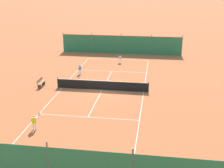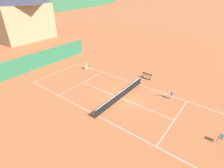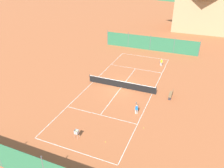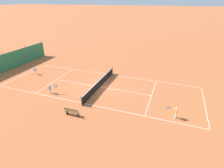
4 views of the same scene
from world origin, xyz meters
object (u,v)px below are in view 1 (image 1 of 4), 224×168
player_far_service (34,121)px  tennis_ball_near_corner (73,69)px  player_near_service (80,69)px  tennis_ball_service_box (127,95)px  tennis_net (102,85)px  tennis_ball_by_net_left (100,63)px  tennis_ball_by_net_right (87,96)px  ball_hopper (120,58)px  courtside_bench (41,82)px

player_far_service → tennis_ball_near_corner: player_far_service is taller
player_near_service → tennis_ball_service_box: bearing=136.2°
tennis_net → tennis_ball_by_net_left: (2.14, -9.91, -0.47)m
tennis_ball_by_net_right → ball_hopper: bearing=-97.6°
tennis_ball_by_net_left → ball_hopper: 2.77m
player_near_service → tennis_ball_near_corner: player_near_service is taller
courtside_bench → tennis_ball_near_corner: bearing=-102.7°
player_far_service → tennis_ball_by_net_right: (-2.27, -7.10, -0.64)m
tennis_ball_by_net_right → tennis_ball_by_net_left: 11.88m
player_far_service → tennis_ball_by_net_right: player_far_service is taller
tennis_net → tennis_ball_service_box: tennis_net is taller
ball_hopper → courtside_bench: 12.45m
tennis_net → ball_hopper: size_ratio=10.31×
player_far_service → courtside_bench: size_ratio=0.77×
tennis_ball_near_corner → tennis_ball_by_net_left: size_ratio=1.00×
tennis_ball_near_corner → tennis_ball_service_box: bearing=133.4°
player_far_service → courtside_bench: player_far_service is taller
player_far_service → tennis_ball_by_net_left: size_ratio=17.39×
tennis_net → courtside_bench: 6.34m
tennis_ball_near_corner → courtside_bench: bearing=77.3°
tennis_ball_service_box → tennis_net: bearing=-22.3°
tennis_ball_service_box → courtside_bench: (8.88, -1.06, 0.42)m
tennis_net → player_far_service: size_ratio=8.00×
tennis_ball_near_corner → tennis_ball_by_net_right: 9.42m
tennis_ball_near_corner → ball_hopper: bearing=-145.5°
tennis_ball_by_net_left → tennis_ball_service_box: (-4.67, 10.95, 0.00)m
courtside_bench → tennis_net: bearing=179.8°
player_near_service → tennis_ball_near_corner: (1.39, -2.07, -0.62)m
tennis_net → tennis_ball_near_corner: (4.83, -6.75, -0.47)m
tennis_net → ball_hopper: tennis_net is taller
tennis_net → tennis_ball_by_net_left: bearing=-77.8°
tennis_net → tennis_ball_near_corner: 8.31m
ball_hopper → tennis_net: bearing=87.2°
ball_hopper → courtside_bench: (6.86, 10.39, -0.21)m
ball_hopper → courtside_bench: ball_hopper is taller
player_near_service → tennis_ball_by_net_left: bearing=-104.0°
ball_hopper → courtside_bench: bearing=56.6°
player_near_service → courtside_bench: size_ratio=0.74×
tennis_ball_by_net_left → courtside_bench: 10.75m
tennis_ball_near_corner → ball_hopper: 6.51m
player_near_service → courtside_bench: player_near_service is taller
tennis_ball_near_corner → tennis_ball_service_box: size_ratio=1.00×
tennis_net → courtside_bench: tennis_net is taller
player_far_service → ball_hopper: player_far_service is taller
tennis_net → tennis_ball_by_net_left: size_ratio=139.09×
player_near_service → ball_hopper: size_ratio=1.25×
tennis_ball_by_net_right → courtside_bench: courtside_bench is taller
ball_hopper → tennis_ball_near_corner: bearing=34.5°
tennis_net → ball_hopper: bearing=-92.8°
tennis_ball_by_net_right → courtside_bench: 5.58m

